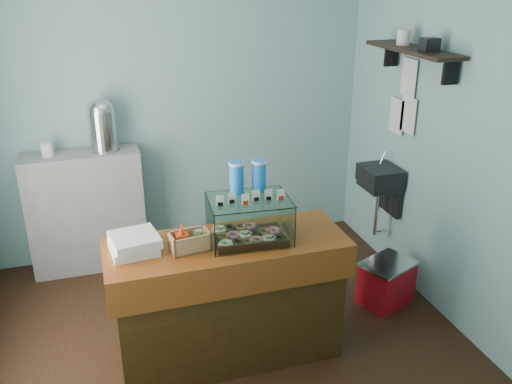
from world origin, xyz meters
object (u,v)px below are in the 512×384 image
object	(u,v)px
counter	(228,299)
coffee_urn	(102,123)
display_case	(248,216)
red_cooler	(386,282)

from	to	relation	value
counter	coffee_urn	size ratio (longest dim) A/B	3.44
counter	display_case	world-z (taller)	display_case
display_case	coffee_urn	distance (m)	1.79
display_case	red_cooler	size ratio (longest dim) A/B	1.08
display_case	red_cooler	bearing A→B (deg)	13.97
display_case	red_cooler	distance (m)	1.53
display_case	red_cooler	xyz separation A→B (m)	(1.24, 0.22, -0.87)
display_case	red_cooler	world-z (taller)	display_case
display_case	coffee_urn	size ratio (longest dim) A/B	1.19
display_case	coffee_urn	xyz separation A→B (m)	(-0.83, 1.56, 0.28)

